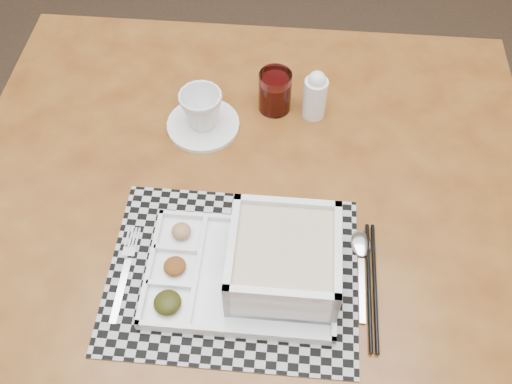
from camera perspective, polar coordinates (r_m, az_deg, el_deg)
floor at (r=1.87m, az=-13.88°, el=-15.76°), size 5.00×5.00×0.00m
dining_table at (r=1.12m, az=-1.15°, el=-5.11°), size 1.20×1.20×0.84m
placemat at (r=0.99m, az=-2.32°, el=-8.14°), size 0.45×0.37×0.00m
serving_tray at (r=0.95m, az=1.57°, el=-7.18°), size 0.34×0.25×0.10m
fork at (r=1.01m, az=-13.04°, el=-7.69°), size 0.03×0.19×0.00m
spoon at (r=1.02m, az=10.46°, el=-5.74°), size 0.04×0.18×0.01m
chopsticks at (r=0.99m, az=11.52°, el=-9.10°), size 0.04×0.24×0.01m
saucer at (r=1.19m, az=-5.30°, el=6.70°), size 0.15×0.15×0.01m
cup at (r=1.16m, az=-5.47°, el=8.23°), size 0.09×0.09×0.08m
juice_glass at (r=1.20m, az=1.91°, el=9.89°), size 0.07×0.07×0.09m
creamer_bottle at (r=1.18m, az=5.95°, el=9.63°), size 0.05×0.05×0.11m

